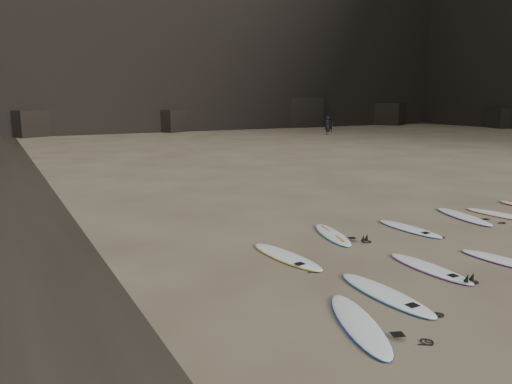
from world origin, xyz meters
The scene contains 12 objects.
ground centered at (0.00, 0.00, 0.00)m, with size 240.00×240.00×0.00m, color #897559.
surfboard_0 centered at (-3.93, -1.26, 0.04)m, with size 0.59×2.46×0.09m, color white.
surfboard_1 centered at (-2.66, -0.49, 0.05)m, with size 0.60×2.50×0.09m, color white.
surfboard_2 centered at (-0.78, 0.17, 0.04)m, with size 0.55×2.30×0.08m, color white.
surfboard_3 centered at (1.14, -0.39, 0.04)m, with size 0.56×2.32×0.08m, color white.
surfboard_5 centered at (-3.14, 2.35, 0.04)m, with size 0.60×2.48×0.09m, color white.
surfboard_6 centered at (-1.04, 3.37, 0.04)m, with size 0.55×2.30×0.08m, color white.
surfboard_7 centered at (1.29, 2.85, 0.04)m, with size 0.55×2.31×0.08m, color white.
surfboard_8 centered at (3.87, 3.13, 0.05)m, with size 0.61×2.53×0.09m, color white.
surfboard_9 centered at (5.13, 2.73, 0.04)m, with size 0.56×2.34×0.08m, color white.
person_a centered at (20.56, 33.31, 0.91)m, with size 0.67×0.44×1.83m, color black.
person_b centered at (23.15, 36.34, 0.78)m, with size 0.76×0.59×1.55m, color black.
Camera 1 is at (-9.10, -7.28, 3.77)m, focal length 35.00 mm.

